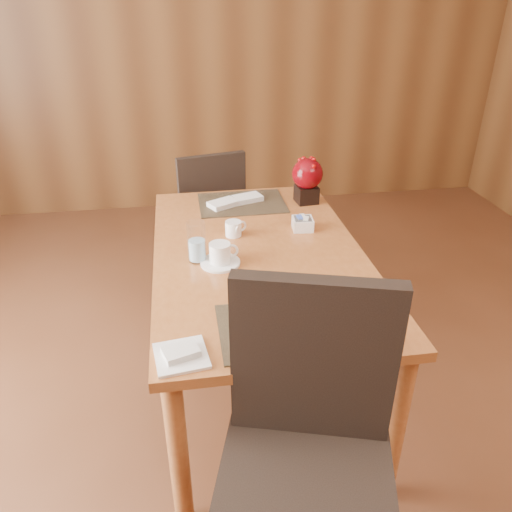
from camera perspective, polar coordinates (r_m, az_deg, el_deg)
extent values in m
plane|color=brown|center=(2.21, 3.07, -24.79)|extent=(6.00, 6.00, 0.00)
cube|color=brown|center=(4.30, -5.34, 23.63)|extent=(5.00, 0.02, 2.80)
cube|color=#AA612F|center=(2.17, 0.33, -0.01)|extent=(0.90, 1.50, 0.04)
cylinder|color=#AA612F|center=(1.85, -8.82, -21.76)|extent=(0.07, 0.07, 0.71)
cylinder|color=#AA612F|center=(2.93, -9.45, -0.62)|extent=(0.07, 0.07, 0.71)
cylinder|color=#AA612F|center=(1.98, 15.67, -18.48)|extent=(0.07, 0.07, 0.71)
cylinder|color=#AA612F|center=(3.02, 5.49, 0.52)|extent=(0.07, 0.07, 0.71)
cube|color=black|center=(1.70, 3.38, -8.13)|extent=(0.45, 0.33, 0.01)
cube|color=black|center=(2.65, -1.62, 6.08)|extent=(0.45, 0.33, 0.01)
cube|color=white|center=(1.67, 5.08, -8.83)|extent=(0.34, 0.34, 0.01)
cube|color=white|center=(1.64, 5.16, -7.36)|extent=(0.24, 0.24, 0.09)
cylinder|color=#D8CA74|center=(1.64, 5.17, -7.29)|extent=(0.18, 0.18, 0.08)
cylinder|color=white|center=(2.07, -4.10, -0.77)|extent=(0.17, 0.17, 0.01)
cylinder|color=white|center=(2.05, -4.14, 0.37)|extent=(0.10, 0.10, 0.08)
cylinder|color=black|center=(2.03, -4.18, 1.26)|extent=(0.08, 0.08, 0.01)
cylinder|color=silver|center=(2.07, -6.80, 1.62)|extent=(0.09, 0.09, 0.18)
cube|color=white|center=(2.36, 5.35, 3.68)|extent=(0.10, 0.10, 0.06)
cube|color=black|center=(2.67, 5.78, 7.06)|extent=(0.12, 0.12, 0.09)
sphere|color=#71040B|center=(2.63, 5.90, 9.34)|extent=(0.16, 0.16, 0.16)
cube|color=white|center=(1.60, -8.54, -11.23)|extent=(0.18, 0.18, 0.01)
cube|color=black|center=(1.56, 5.58, -25.86)|extent=(0.63, 0.63, 0.07)
cube|color=black|center=(1.49, 6.54, -11.69)|extent=(0.48, 0.19, 0.55)
cylinder|color=black|center=(1.91, -1.42, -24.91)|extent=(0.04, 0.04, 0.47)
cylinder|color=black|center=(1.91, 12.38, -25.70)|extent=(0.04, 0.04, 0.47)
cube|color=black|center=(3.26, -5.82, 4.13)|extent=(0.51, 0.51, 0.06)
cube|color=black|center=(2.99, -5.00, 7.21)|extent=(0.41, 0.13, 0.46)
cylinder|color=black|center=(3.55, -3.74, 2.35)|extent=(0.03, 0.03, 0.40)
cylinder|color=black|center=(3.26, -1.80, -0.19)|extent=(0.03, 0.03, 0.40)
cylinder|color=black|center=(3.48, -9.24, 1.37)|extent=(0.03, 0.03, 0.40)
cylinder|color=black|center=(3.17, -7.75, -1.32)|extent=(0.03, 0.03, 0.40)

